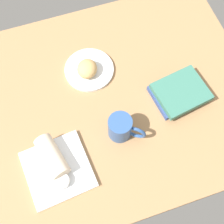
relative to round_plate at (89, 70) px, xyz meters
The scene contains 8 objects.
dining_table 15.51cm from the round_plate, 109.09° to the left, with size 110.00×90.00×4.00cm, color #9E754C.
round_plate is the anchor object (origin of this frame).
scone_pastry 3.85cm from the round_plate, 53.40° to the left, with size 8.47×7.63×5.49cm, color tan.
square_plate 41.13cm from the round_plate, 57.87° to the left, with size 21.64×21.64×1.60cm, color white.
sauce_cup 45.17cm from the round_plate, 61.61° to the left, with size 5.30×5.30×2.59cm.
breakfast_wrap 38.32cm from the round_plate, 54.33° to the left, with size 6.40×6.40×14.85cm, color beige.
book_stack 36.19cm from the round_plate, 143.39° to the left, with size 21.19×18.39×4.85cm.
coffee_mug 29.27cm from the round_plate, 96.52° to the left, with size 12.16×10.46×10.11cm.
Camera 1 is at (17.07, 49.93, 111.59)cm, focal length 50.19 mm.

